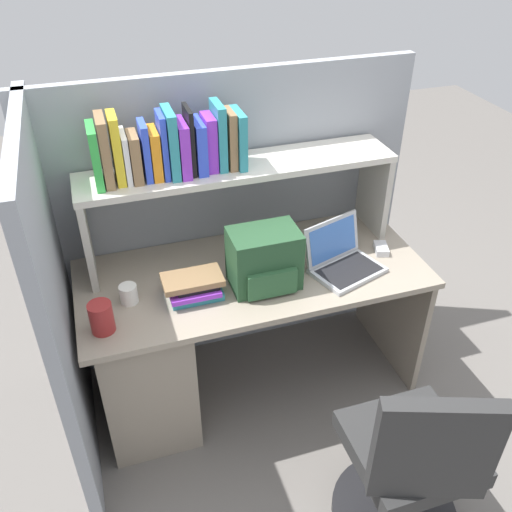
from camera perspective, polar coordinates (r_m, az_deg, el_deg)
ground_plane at (r=3.05m, az=-0.29°, el=-12.71°), size 8.00×8.00×0.00m
desk at (r=2.71m, az=-8.29°, el=-8.65°), size 1.60×0.70×0.73m
cubicle_partition_rear at (r=2.84m, az=-2.66°, el=3.46°), size 1.84×0.05×1.55m
cubicle_partition_left at (r=2.43m, az=-19.51°, el=-4.95°), size 0.05×1.06×1.55m
overhead_hutch at (r=2.54m, az=-1.74°, el=7.38°), size 1.44×0.28×0.45m
reference_books_on_shelf at (r=2.39m, az=-8.90°, el=11.05°), size 0.64×0.19×0.29m
laptop at (r=2.59m, az=8.82°, el=-0.34°), size 0.37×0.34×0.22m
backpack at (r=2.41m, az=0.88°, el=-0.39°), size 0.30×0.22×0.27m
computer_mouse at (r=2.76m, az=12.73°, el=0.75°), size 0.09×0.12×0.03m
paper_cup at (r=2.42m, az=-12.95°, el=-3.82°), size 0.08×0.08×0.08m
snack_canister at (r=2.29m, az=-15.59°, el=-6.11°), size 0.10×0.10×0.13m
desk_book_stack at (r=2.40m, az=-6.39°, el=-3.09°), size 0.26×0.18×0.10m
office_chair at (r=2.32m, az=15.54°, el=-20.38°), size 0.52×0.54×0.93m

